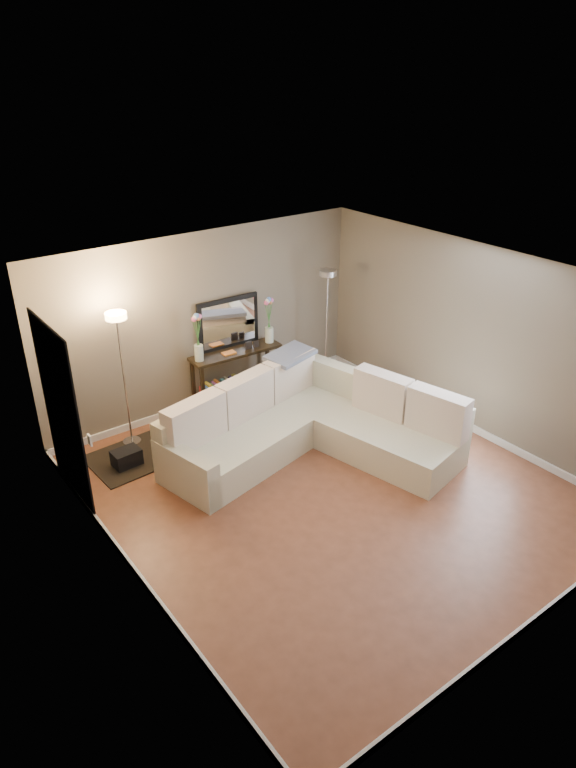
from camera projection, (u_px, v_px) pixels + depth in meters
floor at (328, 489)px, 7.77m from camera, size 5.00×5.50×0.01m
ceiling at (335, 282)px, 6.58m from camera, size 5.00×5.50×0.01m
wall_back at (206, 322)px, 9.14m from camera, size 5.00×0.02×2.60m
wall_front at (551, 521)px, 5.21m from camera, size 5.00×0.02×2.60m
wall_left at (120, 472)px, 5.83m from camera, size 0.02×5.50×2.60m
wall_right at (475, 341)px, 8.52m from camera, size 0.02×5.50×2.60m
baseboard_back at (211, 399)px, 9.69m from camera, size 5.00×0.03×0.10m
baseboard_front at (523, 629)px, 5.79m from camera, size 5.00×0.03×0.10m
baseboard_left at (138, 574)px, 6.41m from camera, size 0.03×5.50×0.10m
baseboard_right at (462, 423)px, 9.07m from camera, size 0.03×5.50×0.10m
doorway at (62, 415)px, 7.15m from camera, size 0.02×1.20×2.20m
switch_plate at (90, 440)px, 6.50m from camera, size 0.02×0.08×0.12m
sectional_sofa at (306, 424)px, 8.40m from camera, size 3.37×2.88×1.01m
throw_blanket at (290, 355)px, 8.87m from camera, size 0.81×0.59×0.10m
console_table at (231, 375)px, 9.45m from camera, size 1.40×0.44×0.85m
leaning_mirror at (228, 323)px, 9.29m from camera, size 0.98×0.09×0.77m
table_decor at (237, 351)px, 9.29m from camera, size 0.59×0.14×0.14m
flower_vase_left at (198, 342)px, 8.90m from camera, size 0.16×0.13×0.73m
flower_vase_right at (269, 324)px, 9.49m from camera, size 0.16×0.13×0.73m
floor_lamp_lit at (121, 354)px, 8.10m from camera, size 0.28×0.28×1.87m
floor_lamp_unlit at (327, 305)px, 9.71m from camera, size 0.33×0.33×1.86m
charcoal_rug at (138, 456)px, 8.39m from camera, size 1.27×0.98×0.02m
black_bag at (127, 458)px, 8.16m from camera, size 0.36×0.26×0.22m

